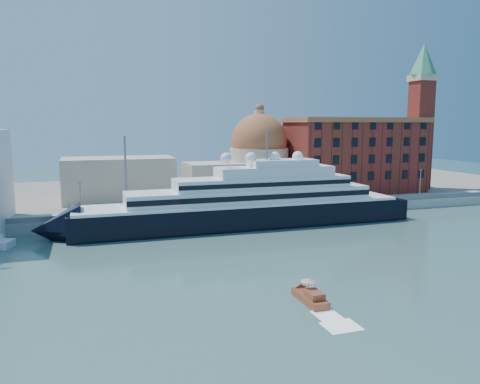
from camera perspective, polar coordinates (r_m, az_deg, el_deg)
name	(u,v)px	position (r m, az deg, el deg)	size (l,w,h in m)	color
ground	(258,254)	(84.57, 2.17, -7.61)	(400.00, 400.00, 0.00)	#335857
quay	(210,214)	(115.91, -3.71, -2.65)	(180.00, 10.00, 2.50)	gray
land	(178,192)	(155.45, -7.52, -0.03)	(260.00, 72.00, 2.00)	slate
quay_fence	(214,209)	(111.30, -3.13, -2.13)	(180.00, 0.10, 1.20)	slate
superyacht	(233,208)	(105.63, -0.86, -1.97)	(85.18, 11.81, 25.46)	black
water_taxi	(311,297)	(63.22, 8.60, -12.50)	(2.30, 6.82, 3.24)	maroon
warehouse	(355,154)	(151.69, 13.87, 4.46)	(43.00, 19.00, 23.25)	maroon
campanile	(421,107)	(165.52, 21.21, 9.63)	(8.40, 8.40, 47.00)	maroon
church	(210,166)	(138.94, -3.66, 3.17)	(66.00, 18.00, 25.50)	beige
lamp_posts	(159,182)	(110.43, -9.90, 1.21)	(120.80, 2.40, 18.00)	slate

